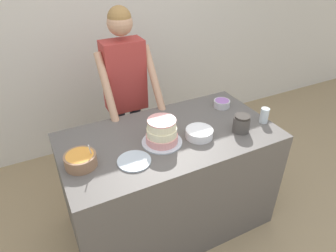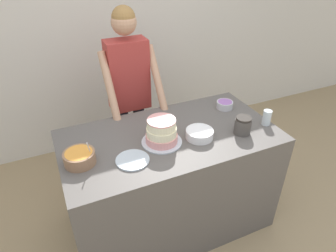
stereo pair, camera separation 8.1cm
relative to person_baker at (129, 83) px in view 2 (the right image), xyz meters
The scene contains 10 objects.
wall_back 0.85m from the person_baker, 83.98° to the left, with size 10.00×0.05×2.60m.
counter 0.94m from the person_baker, 83.12° to the right, with size 1.63×0.87×0.93m.
person_baker is the anchor object (origin of this frame).
cake 0.77m from the person_baker, 90.75° to the right, with size 0.29×0.29×0.19m.
frosting_bowl_orange 0.97m from the person_baker, 127.54° to the right, with size 0.21×0.21×0.19m.
frosting_bowl_purple 0.87m from the person_baker, 37.08° to the right, with size 0.14×0.14×0.06m.
frosting_bowl_white 0.88m from the person_baker, 72.12° to the right, with size 0.20×0.20×0.07m.
drinking_glass 1.22m from the person_baker, 46.42° to the right, with size 0.07×0.07×0.12m.
ceramic_plate 0.94m from the person_baker, 106.94° to the right, with size 0.23×0.23×0.01m.
stoneware_jar 1.09m from the person_baker, 56.86° to the right, with size 0.13×0.13×0.14m.
Camera 2 is at (-0.78, -1.26, 2.19)m, focal length 32.00 mm.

